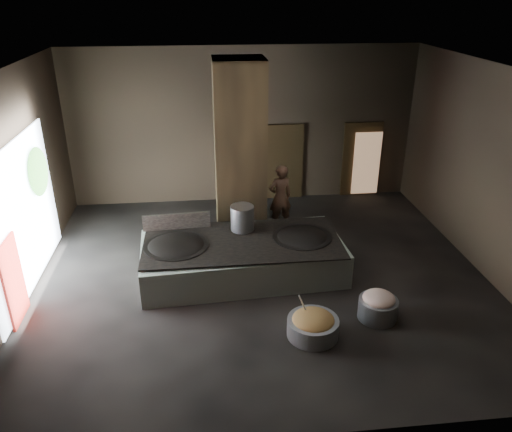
{
  "coord_description": "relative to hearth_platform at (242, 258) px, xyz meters",
  "views": [
    {
      "loc": [
        -1.17,
        -9.63,
        5.96
      ],
      "look_at": [
        -0.06,
        0.48,
        1.25
      ],
      "focal_mm": 35.0,
      "sensor_mm": 36.0,
      "label": 1
    }
  ],
  "objects": [
    {
      "name": "cook",
      "position": [
        1.2,
        2.26,
        0.5
      ],
      "size": [
        0.73,
        0.57,
        1.77
      ],
      "primitive_type": "imported",
      "rotation": [
        0.0,
        0.0,
        3.41
      ],
      "color": "#875D44",
      "rests_on": "ground"
    },
    {
      "name": "splash_guard",
      "position": [
        -1.45,
        0.75,
        0.64
      ],
      "size": [
        1.54,
        0.16,
        0.39
      ],
      "primitive_type": "cube",
      "rotation": [
        0.0,
        0.0,
        0.06
      ],
      "color": "black",
      "rests_on": "hearth_platform"
    },
    {
      "name": "meat_basin",
      "position": [
        2.49,
        -1.96,
        -0.18
      ],
      "size": [
        0.98,
        0.98,
        0.42
      ],
      "primitive_type": "cylinder",
      "rotation": [
        0.0,
        0.0,
        0.34
      ],
      "color": "gray",
      "rests_on": "ground"
    },
    {
      "name": "wok_right",
      "position": [
        1.35,
        0.05,
        0.36
      ],
      "size": [
        1.3,
        1.3,
        0.37
      ],
      "primitive_type": "ellipsoid",
      "color": "black",
      "rests_on": "hearth_platform"
    },
    {
      "name": "stock_pot",
      "position": [
        0.05,
        0.55,
        0.74
      ],
      "size": [
        0.54,
        0.54,
        0.58
      ],
      "primitive_type": "cylinder",
      "color": "#ACB0B4",
      "rests_on": "hearth_platform"
    },
    {
      "name": "doorway_near",
      "position": [
        1.61,
        4.34,
        0.71
      ],
      "size": [
        1.18,
        0.08,
        2.38
      ],
      "primitive_type": "cube",
      "color": "black",
      "rests_on": "ground"
    },
    {
      "name": "pillar",
      "position": [
        0.11,
        1.79,
        1.86
      ],
      "size": [
        1.2,
        1.2,
        4.5
      ],
      "primitive_type": "cube",
      "color": "black",
      "rests_on": "ground"
    },
    {
      "name": "doorway_far_glow",
      "position": [
        4.14,
        4.2,
        0.66
      ],
      "size": [
        0.82,
        0.04,
        1.93
      ],
      "primitive_type": "cube",
      "color": "#8C6647",
      "rests_on": "ground"
    },
    {
      "name": "meat_fill",
      "position": [
        2.49,
        -1.96,
        0.06
      ],
      "size": [
        0.63,
        0.63,
        0.24
      ],
      "primitive_type": "ellipsoid",
      "color": "tan",
      "rests_on": "meat_basin"
    },
    {
      "name": "tree_silhouette",
      "position": [
        -4.44,
        1.19,
        1.81
      ],
      "size": [
        0.28,
        1.1,
        1.1
      ],
      "primitive_type": "ellipsoid",
      "color": "#194714",
      "rests_on": "left_opening"
    },
    {
      "name": "hearth_platform",
      "position": [
        0.0,
        0.0,
        0.0
      ],
      "size": [
        4.56,
        2.4,
        0.77
      ],
      "primitive_type": "cube",
      "rotation": [
        0.0,
        0.0,
        0.06
      ],
      "color": "beige",
      "rests_on": "ground"
    },
    {
      "name": "right_wall",
      "position": [
        5.46,
        -0.11,
        1.86
      ],
      "size": [
        0.1,
        9.0,
        4.5
      ],
      "primitive_type": "cube",
      "color": "black",
      "rests_on": "ground"
    },
    {
      "name": "wok_left",
      "position": [
        -1.45,
        -0.05,
        0.36
      ],
      "size": [
        1.4,
        1.4,
        0.39
      ],
      "primitive_type": "ellipsoid",
      "color": "black",
      "rests_on": "hearth_platform"
    },
    {
      "name": "ceiling",
      "position": [
        0.41,
        -0.11,
        4.16
      ],
      "size": [
        10.0,
        9.0,
        0.1
      ],
      "primitive_type": "cube",
      "color": "black",
      "rests_on": "back_wall"
    },
    {
      "name": "back_wall",
      "position": [
        0.41,
        4.44,
        1.86
      ],
      "size": [
        10.0,
        0.1,
        4.5
      ],
      "primitive_type": "cube",
      "color": "black",
      "rests_on": "ground"
    },
    {
      "name": "floor",
      "position": [
        0.41,
        -0.11,
        -0.44
      ],
      "size": [
        10.0,
        9.0,
        0.1
      ],
      "primitive_type": "cube",
      "color": "black",
      "rests_on": "ground"
    },
    {
      "name": "ladle",
      "position": [
        0.96,
        -2.21,
        0.16
      ],
      "size": [
        0.3,
        0.28,
        0.68
      ],
      "primitive_type": "cylinder",
      "rotation": [
        0.49,
        0.0,
        -0.84
      ],
      "color": "#ACB0B4",
      "rests_on": "veg_basin"
    },
    {
      "name": "doorway_near_glow",
      "position": [
        1.86,
        4.52,
        0.66
      ],
      "size": [
        0.89,
        0.04,
        2.11
      ],
      "primitive_type": "cube",
      "color": "#8C6647",
      "rests_on": "ground"
    },
    {
      "name": "pavilion_sliver",
      "position": [
        -4.47,
        -1.21,
        0.46
      ],
      "size": [
        0.05,
        0.9,
        1.7
      ],
      "primitive_type": "cube",
      "color": "maroon",
      "rests_on": "ground"
    },
    {
      "name": "wok_right_rim",
      "position": [
        1.35,
        0.05,
        0.43
      ],
      "size": [
        1.33,
        1.33,
        0.05
      ],
      "primitive_type": "cylinder",
      "color": "black",
      "rests_on": "hearth_platform"
    },
    {
      "name": "front_wall",
      "position": [
        0.41,
        -4.66,
        1.86
      ],
      "size": [
        10.0,
        0.1,
        4.5
      ],
      "primitive_type": "cube",
      "color": "black",
      "rests_on": "ground"
    },
    {
      "name": "wok_left_rim",
      "position": [
        -1.45,
        -0.05,
        0.43
      ],
      "size": [
        1.43,
        1.43,
        0.05
      ],
      "primitive_type": "cylinder",
      "color": "black",
      "rests_on": "hearth_platform"
    },
    {
      "name": "left_wall",
      "position": [
        -4.64,
        -0.11,
        1.86
      ],
      "size": [
        0.1,
        9.0,
        4.5
      ],
      "primitive_type": "cube",
      "color": "black",
      "rests_on": "ground"
    },
    {
      "name": "doorway_far",
      "position": [
        4.01,
        4.34,
        0.71
      ],
      "size": [
        1.18,
        0.08,
        2.38
      ],
      "primitive_type": "cube",
      "color": "black",
      "rests_on": "ground"
    },
    {
      "name": "platform_cap",
      "position": [
        0.0,
        0.0,
        0.43
      ],
      "size": [
        4.34,
        2.08,
        0.03
      ],
      "primitive_type": "cube",
      "color": "black",
      "rests_on": "hearth_platform"
    },
    {
      "name": "veg_fill",
      "position": [
        1.11,
        -2.36,
        -0.04
      ],
      "size": [
        0.79,
        0.79,
        0.24
      ],
      "primitive_type": "ellipsoid",
      "color": "olive",
      "rests_on": "veg_basin"
    },
    {
      "name": "left_opening",
      "position": [
        -4.54,
        0.09,
        1.21
      ],
      "size": [
        0.04,
        4.2,
        3.1
      ],
      "primitive_type": "cube",
      "color": "white",
      "rests_on": "ground"
    },
    {
      "name": "veg_basin",
      "position": [
        1.11,
        -2.36,
        -0.21
      ],
      "size": [
        1.26,
        1.26,
        0.35
      ],
      "primitive_type": "cylinder",
      "rotation": [
        0.0,
        0.0,
        -0.4
      ],
      "color": "gray",
      "rests_on": "ground"
    }
  ]
}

